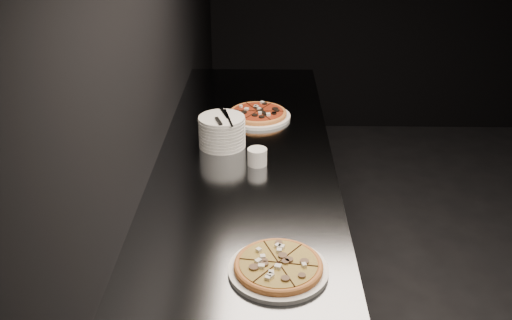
{
  "coord_description": "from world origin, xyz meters",
  "views": [
    {
      "loc": [
        -2.04,
        -2.15,
        1.98
      ],
      "look_at": [
        -2.08,
        -0.2,
        1.01
      ],
      "focal_mm": 40.0,
      "sensor_mm": 36.0,
      "label": 1
    }
  ],
  "objects_px": {
    "cutlery": "(223,118)",
    "ramekin": "(257,156)",
    "counter": "(246,247)",
    "pizza_mushroom": "(278,267)",
    "plate_stack": "(222,131)",
    "pizza_tomato": "(258,114)"
  },
  "relations": [
    {
      "from": "pizza_mushroom",
      "to": "cutlery",
      "type": "distance_m",
      "value": 0.91
    },
    {
      "from": "plate_stack",
      "to": "cutlery",
      "type": "bearing_deg",
      "value": -62.38
    },
    {
      "from": "cutlery",
      "to": "pizza_tomato",
      "type": "bearing_deg",
      "value": 48.08
    },
    {
      "from": "plate_stack",
      "to": "ramekin",
      "type": "distance_m",
      "value": 0.24
    },
    {
      "from": "counter",
      "to": "pizza_mushroom",
      "type": "height_order",
      "value": "pizza_mushroom"
    },
    {
      "from": "pizza_tomato",
      "to": "counter",
      "type": "bearing_deg",
      "value": -96.17
    },
    {
      "from": "pizza_mushroom",
      "to": "pizza_tomato",
      "type": "bearing_deg",
      "value": 93.79
    },
    {
      "from": "plate_stack",
      "to": "cutlery",
      "type": "height_order",
      "value": "cutlery"
    },
    {
      "from": "plate_stack",
      "to": "cutlery",
      "type": "relative_size",
      "value": 0.93
    },
    {
      "from": "pizza_mushroom",
      "to": "plate_stack",
      "type": "bearing_deg",
      "value": 104.62
    },
    {
      "from": "cutlery",
      "to": "ramekin",
      "type": "height_order",
      "value": "cutlery"
    },
    {
      "from": "pizza_tomato",
      "to": "plate_stack",
      "type": "bearing_deg",
      "value": -115.19
    },
    {
      "from": "counter",
      "to": "pizza_mushroom",
      "type": "relative_size",
      "value": 8.04
    },
    {
      "from": "pizza_mushroom",
      "to": "plate_stack",
      "type": "distance_m",
      "value": 0.92
    },
    {
      "from": "counter",
      "to": "ramekin",
      "type": "distance_m",
      "value": 0.5
    },
    {
      "from": "plate_stack",
      "to": "ramekin",
      "type": "bearing_deg",
      "value": -48.89
    },
    {
      "from": "pizza_tomato",
      "to": "cutlery",
      "type": "bearing_deg",
      "value": -113.04
    },
    {
      "from": "counter",
      "to": "ramekin",
      "type": "height_order",
      "value": "ramekin"
    },
    {
      "from": "pizza_mushroom",
      "to": "cutlery",
      "type": "height_order",
      "value": "cutlery"
    },
    {
      "from": "pizza_tomato",
      "to": "plate_stack",
      "type": "relative_size",
      "value": 1.59
    },
    {
      "from": "counter",
      "to": "plate_stack",
      "type": "relative_size",
      "value": 12.18
    },
    {
      "from": "pizza_tomato",
      "to": "ramekin",
      "type": "distance_m",
      "value": 0.5
    }
  ]
}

